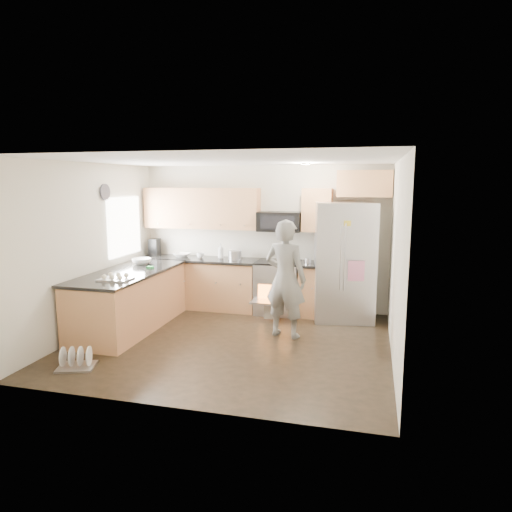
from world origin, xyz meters
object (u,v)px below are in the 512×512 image
(dish_rack, at_px, (76,362))
(stove_range, at_px, (278,275))
(refrigerator, at_px, (344,262))
(person, at_px, (285,279))

(dish_rack, bearing_deg, stove_range, 57.38)
(refrigerator, relative_size, dish_rack, 3.70)
(refrigerator, bearing_deg, person, -135.61)
(refrigerator, bearing_deg, dish_rack, -146.60)
(stove_range, xyz_separation_m, refrigerator, (1.15, -0.12, 0.31))
(stove_range, relative_size, person, 1.01)
(stove_range, height_order, person, stove_range)
(stove_range, distance_m, person, 1.29)
(refrigerator, height_order, person, refrigerator)
(person, bearing_deg, dish_rack, 52.17)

